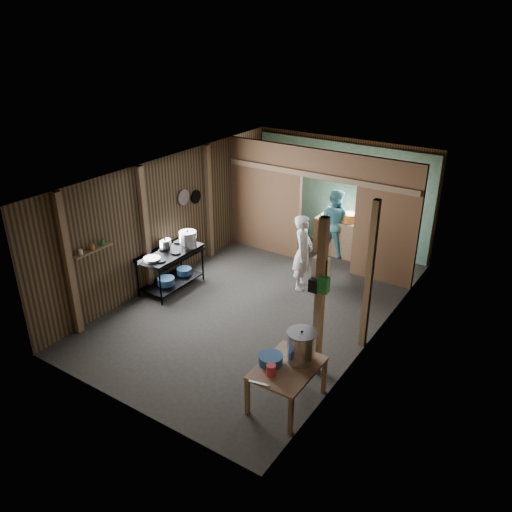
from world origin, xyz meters
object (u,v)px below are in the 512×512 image
Objects in this scene: gas_range at (171,270)px; prep_table at (287,385)px; stove_pot_large at (188,240)px; stock_pot at (301,347)px; yellow_tub at (349,218)px; cook at (303,252)px; pink_bucket at (271,370)px.

gas_range reaches higher than prep_table.
stock_pot is (3.62, -1.84, -0.13)m from stove_pot_large.
yellow_tub is (2.17, 3.06, -0.04)m from stove_pot_large.
stove_pot_large is 0.23× the size of cook.
pink_bucket is at bearing -34.33° from stove_pot_large.
prep_table is 0.68× the size of cook.
gas_range is 1.31× the size of prep_table.
stove_pot_large is 2.19× the size of pink_bucket.
prep_table is at bearing -30.34° from stove_pot_large.
pink_bucket is at bearing -76.79° from yellow_tub.
prep_table is 0.60m from stock_pot.
pink_bucket is at bearing -28.66° from gas_range.
cook is (-0.13, -1.93, -0.16)m from yellow_tub.
pink_bucket is (-0.18, -0.51, -0.15)m from stock_pot.
gas_range is 0.70m from stove_pot_large.
stove_pot_large is 0.71× the size of stock_pot.
stove_pot_large is 1.04× the size of yellow_tub.
stove_pot_large reaches higher than prep_table.
prep_table is 2.99× the size of stove_pot_large.
cook is (-1.50, 3.20, 0.47)m from prep_table.
yellow_tub is at bearing 55.71° from gas_range.
stove_pot_large reaches higher than yellow_tub.
gas_range reaches higher than pink_bucket.
yellow_tub is at bearing 106.52° from stock_pot.
yellow_tub is at bearing 104.96° from prep_table.
stove_pot_large reaches higher than gas_range.
stock_pot is 3.06× the size of pink_bucket.
stove_pot_large reaches higher than pink_bucket.
stock_pot is at bearing -26.93° from stove_pot_large.
gas_range is at bearing 158.89° from stock_pot.
cook is at bearing 34.27° from gas_range.
pink_bucket is 5.56m from yellow_tub.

